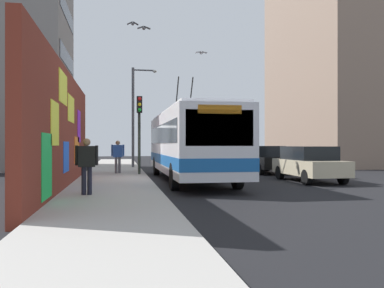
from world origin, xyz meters
name	(u,v)px	position (x,y,z in m)	size (l,w,h in m)	color
ground_plane	(149,180)	(0.00, 0.00, 0.00)	(80.00, 80.00, 0.00)	black
sidewalk_slab	(114,179)	(0.00, 1.60, 0.07)	(48.00, 3.20, 0.15)	#ADA8A0
graffiti_wall	(65,130)	(-3.45, 3.35, 2.19)	(15.11, 0.32, 4.37)	maroon
building_far_left	(2,60)	(10.51, 9.20, 7.43)	(8.45, 8.54, 14.85)	gray
building_far_right	(344,65)	(12.21, -17.00, 8.26)	(13.66, 8.91, 16.52)	gray
city_bus	(189,142)	(-0.76, -1.80, 1.76)	(11.64, 2.65, 4.94)	silver
parked_car_champagne	(309,163)	(-2.05, -7.00, 0.83)	(4.36, 1.83, 1.58)	#C6B793
parked_car_black	(264,159)	(3.80, -7.00, 0.83)	(4.84, 1.74, 1.58)	black
parked_car_red	(236,156)	(9.66, -7.00, 0.83)	(4.28, 1.95, 1.58)	#B21E19
parked_car_navy	(218,154)	(15.26, -7.00, 0.84)	(4.85, 1.77, 1.58)	navy
pedestrian_midblock	(118,154)	(2.77, 1.43, 1.17)	(0.23, 0.69, 1.72)	#595960
pedestrian_near_wall	(87,162)	(-6.55, 2.32, 1.15)	(0.23, 0.68, 1.70)	#1E1E2D
traffic_light	(139,121)	(1.85, 0.35, 2.84)	(0.49, 0.28, 3.99)	#2D382D
street_lamp	(136,110)	(8.66, 0.27, 3.97)	(0.44, 1.68, 6.67)	#4C4C51
flying_pigeons	(162,20)	(-0.47, -0.56, 7.37)	(2.55, 3.77, 3.54)	#47474C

